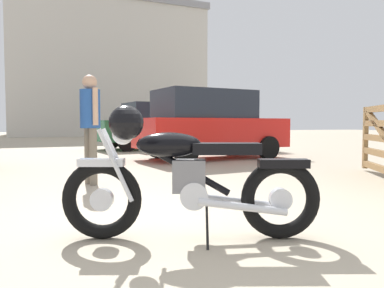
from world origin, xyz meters
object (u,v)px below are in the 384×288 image
(bystander, at_px, (90,118))
(vintage_motorcycle, at_px, (185,179))
(blue_hatchback_right, at_px, (210,124))
(dark_sedan_left, at_px, (155,126))

(bystander, bearing_deg, vintage_motorcycle, -99.89)
(vintage_motorcycle, height_order, blue_hatchback_right, blue_hatchback_right)
(bystander, height_order, dark_sedan_left, dark_sedan_left)
(blue_hatchback_right, bearing_deg, bystander, -144.38)
(blue_hatchback_right, relative_size, dark_sedan_left, 0.93)
(blue_hatchback_right, distance_m, dark_sedan_left, 4.29)
(vintage_motorcycle, relative_size, blue_hatchback_right, 0.49)
(vintage_motorcycle, xyz_separation_m, dark_sedan_left, (2.53, 10.43, 0.34))
(bystander, relative_size, blue_hatchback_right, 0.41)
(vintage_motorcycle, relative_size, dark_sedan_left, 0.45)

